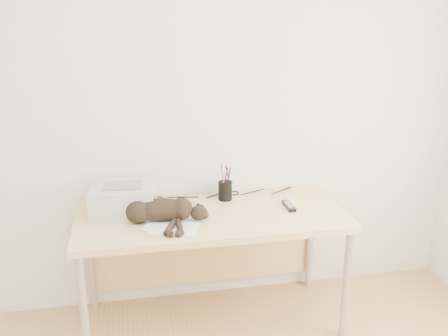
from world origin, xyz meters
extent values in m
plane|color=white|center=(0.00, 1.75, 1.30)|extent=(3.50, 0.00, 3.50)
cube|color=#E9CC88|center=(0.00, 1.39, 0.72)|extent=(1.60, 0.70, 0.04)
cylinder|color=#ADADB0|center=(-0.75, 1.09, 0.35)|extent=(0.04, 0.04, 0.70)
cylinder|color=#ADADB0|center=(0.75, 1.09, 0.35)|extent=(0.04, 0.04, 0.70)
cylinder|color=#ADADB0|center=(-0.75, 1.69, 0.35)|extent=(0.04, 0.04, 0.70)
cylinder|color=#ADADB0|center=(0.75, 1.69, 0.35)|extent=(0.04, 0.04, 0.70)
cube|color=#E9CC88|center=(0.00, 1.72, 0.40)|extent=(1.48, 0.02, 0.60)
cube|color=#ABAAAF|center=(-0.51, 1.51, 0.82)|extent=(0.41, 0.36, 0.17)
cube|color=black|center=(-0.51, 1.51, 0.83)|extent=(0.32, 0.06, 0.10)
cube|color=gray|center=(-0.51, 1.51, 0.91)|extent=(0.24, 0.18, 0.01)
cube|color=white|center=(-0.24, 1.23, 0.74)|extent=(0.31, 0.26, 0.00)
cube|color=white|center=(-0.27, 1.25, 0.74)|extent=(0.33, 0.29, 0.00)
ellipsoid|color=black|center=(-0.30, 1.35, 0.81)|extent=(0.34, 0.18, 0.14)
sphere|color=black|center=(-0.43, 1.36, 0.80)|extent=(0.14, 0.14, 0.14)
ellipsoid|color=black|center=(-0.09, 1.31, 0.79)|extent=(0.11, 0.10, 0.09)
cone|color=black|center=(-0.09, 1.35, 0.82)|extent=(0.04, 0.05, 0.04)
cone|color=black|center=(-0.07, 1.34, 0.82)|extent=(0.04, 0.05, 0.05)
cylinder|color=black|center=(-0.26, 1.22, 0.76)|extent=(0.06, 0.19, 0.03)
cylinder|color=black|center=(-0.21, 1.21, 0.76)|extent=(0.06, 0.19, 0.03)
cylinder|color=black|center=(-0.56, 1.42, 0.75)|extent=(0.21, 0.05, 0.02)
imported|color=silver|center=(0.14, 1.66, 0.79)|extent=(0.15, 0.15, 0.10)
cylinder|color=black|center=(0.12, 1.61, 0.80)|extent=(0.09, 0.09, 0.12)
cylinder|color=#990C0C|center=(0.11, 1.61, 0.88)|extent=(0.01, 0.01, 0.17)
cylinder|color=navy|center=(0.14, 1.62, 0.88)|extent=(0.01, 0.01, 0.17)
cylinder|color=black|center=(0.12, 1.60, 0.88)|extent=(0.01, 0.01, 0.17)
cube|color=gray|center=(-0.13, 1.58, 0.75)|extent=(0.13, 0.16, 0.02)
cube|color=black|center=(0.48, 1.41, 0.75)|extent=(0.05, 0.17, 0.02)
ellipsoid|color=white|center=(0.52, 1.49, 0.76)|extent=(0.08, 0.13, 0.04)
camera|label=1|loc=(-0.46, -1.32, 1.89)|focal=40.00mm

